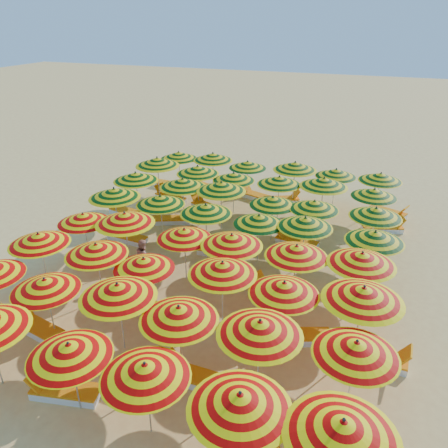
# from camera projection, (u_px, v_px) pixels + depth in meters

# --- Properties ---
(ground) EXTENTS (120.00, 120.00, 0.00)m
(ground) POSITION_uv_depth(u_px,v_px,m) (219.00, 268.00, 16.27)
(ground) COLOR #F0C36A
(ground) RESTS_ON ground
(umbrella_2) EXTENTS (2.37, 2.37, 2.04)m
(umbrella_2) POSITION_uv_depth(u_px,v_px,m) (69.00, 350.00, 9.71)
(umbrella_2) COLOR silver
(umbrella_2) RESTS_ON ground
(umbrella_3) EXTENTS (2.47, 2.47, 2.07)m
(umbrella_3) POSITION_uv_depth(u_px,v_px,m) (145.00, 371.00, 9.13)
(umbrella_3) COLOR silver
(umbrella_3) RESTS_ON ground
(umbrella_4) EXTENTS (2.23, 2.23, 2.20)m
(umbrella_4) POSITION_uv_depth(u_px,v_px,m) (240.00, 401.00, 8.27)
(umbrella_4) COLOR silver
(umbrella_4) RESTS_ON ground
(umbrella_5) EXTENTS (2.51, 2.51, 2.26)m
(umbrella_5) POSITION_uv_depth(u_px,v_px,m) (343.00, 429.00, 7.66)
(umbrella_5) COLOR silver
(umbrella_5) RESTS_ON ground
(umbrella_7) EXTENTS (2.45, 2.45, 2.03)m
(umbrella_7) POSITION_uv_depth(u_px,v_px,m) (45.00, 285.00, 12.08)
(umbrella_7) COLOR silver
(umbrella_7) RESTS_ON ground
(umbrella_8) EXTENTS (2.59, 2.59, 2.21)m
(umbrella_8) POSITION_uv_depth(u_px,v_px,m) (118.00, 291.00, 11.54)
(umbrella_8) COLOR silver
(umbrella_8) RESTS_ON ground
(umbrella_9) EXTENTS (2.05, 2.05, 2.13)m
(umbrella_9) POSITION_uv_depth(u_px,v_px,m) (179.00, 313.00, 10.79)
(umbrella_9) COLOR silver
(umbrella_9) RESTS_ON ground
(umbrella_10) EXTENTS (2.59, 2.59, 2.20)m
(umbrella_10) POSITION_uv_depth(u_px,v_px,m) (260.00, 328.00, 10.19)
(umbrella_10) COLOR silver
(umbrella_10) RESTS_ON ground
(umbrella_11) EXTENTS (2.24, 2.24, 2.09)m
(umbrella_11) POSITION_uv_depth(u_px,v_px,m) (356.00, 348.00, 9.71)
(umbrella_11) COLOR silver
(umbrella_11) RESTS_ON ground
(umbrella_12) EXTENTS (2.10, 2.10, 2.12)m
(umbrella_12) POSITION_uv_depth(u_px,v_px,m) (39.00, 239.00, 14.37)
(umbrella_12) COLOR silver
(umbrella_12) RESTS_ON ground
(umbrella_13) EXTENTS (2.49, 2.49, 2.12)m
(umbrella_13) POSITION_uv_depth(u_px,v_px,m) (96.00, 249.00, 13.73)
(umbrella_13) COLOR silver
(umbrella_13) RESTS_ON ground
(umbrella_14) EXTENTS (2.26, 2.26, 1.98)m
(umbrella_14) POSITION_uv_depth(u_px,v_px,m) (144.00, 263.00, 13.19)
(umbrella_14) COLOR silver
(umbrella_14) RESTS_ON ground
(umbrella_15) EXTENTS (2.28, 2.28, 2.17)m
(umbrella_15) POSITION_uv_depth(u_px,v_px,m) (222.00, 268.00, 12.62)
(umbrella_15) COLOR silver
(umbrella_15) RESTS_ON ground
(umbrella_16) EXTENTS (2.46, 2.46, 2.09)m
(umbrella_16) POSITION_uv_depth(u_px,v_px,m) (284.00, 288.00, 11.84)
(umbrella_16) COLOR silver
(umbrella_16) RESTS_ON ground
(umbrella_17) EXTENTS (2.51, 2.51, 2.28)m
(umbrella_17) POSITION_uv_depth(u_px,v_px,m) (363.00, 294.00, 11.30)
(umbrella_17) COLOR silver
(umbrella_17) RESTS_ON ground
(umbrella_18) EXTENTS (2.18, 2.18, 2.01)m
(umbrella_18) POSITION_uv_depth(u_px,v_px,m) (83.00, 218.00, 16.05)
(umbrella_18) COLOR silver
(umbrella_18) RESTS_ON ground
(umbrella_19) EXTENTS (2.39, 2.39, 2.26)m
(umbrella_19) POSITION_uv_depth(u_px,v_px,m) (125.00, 218.00, 15.51)
(umbrella_19) COLOR silver
(umbrella_19) RESTS_ON ground
(umbrella_20) EXTENTS (2.29, 2.29, 2.03)m
(umbrella_20) POSITION_uv_depth(u_px,v_px,m) (184.00, 234.00, 14.87)
(umbrella_20) COLOR silver
(umbrella_20) RESTS_ON ground
(umbrella_21) EXTENTS (2.64, 2.64, 2.18)m
(umbrella_21) POSITION_uv_depth(u_px,v_px,m) (232.00, 240.00, 14.18)
(umbrella_21) COLOR silver
(umbrella_21) RESTS_ON ground
(umbrella_22) EXTENTS (2.60, 2.60, 2.13)m
(umbrella_22) POSITION_uv_depth(u_px,v_px,m) (296.00, 251.00, 13.62)
(umbrella_22) COLOR silver
(umbrella_22) RESTS_ON ground
(umbrella_23) EXTENTS (2.33, 2.33, 2.20)m
(umbrella_23) POSITION_uv_depth(u_px,v_px,m) (362.00, 259.00, 13.08)
(umbrella_23) COLOR silver
(umbrella_23) RESTS_ON ground
(umbrella_24) EXTENTS (2.25, 2.25, 2.24)m
(umbrella_24) POSITION_uv_depth(u_px,v_px,m) (114.00, 193.00, 17.74)
(umbrella_24) COLOR silver
(umbrella_24) RESTS_ON ground
(umbrella_25) EXTENTS (2.18, 2.18, 2.09)m
(umbrella_25) POSITION_uv_depth(u_px,v_px,m) (160.00, 200.00, 17.41)
(umbrella_25) COLOR silver
(umbrella_25) RESTS_ON ground
(umbrella_26) EXTENTS (2.32, 2.32, 2.12)m
(umbrella_26) POSITION_uv_depth(u_px,v_px,m) (206.00, 209.00, 16.54)
(umbrella_26) COLOR silver
(umbrella_26) RESTS_ON ground
(umbrella_27) EXTENTS (2.31, 2.31, 1.99)m
(umbrella_27) POSITION_uv_depth(u_px,v_px,m) (259.00, 220.00, 15.98)
(umbrella_27) COLOR silver
(umbrella_27) RESTS_ON ground
(umbrella_28) EXTENTS (2.51, 2.51, 2.12)m
(umbrella_28) POSITION_uv_depth(u_px,v_px,m) (305.00, 222.00, 15.51)
(umbrella_28) COLOR silver
(umbrella_28) RESTS_ON ground
(umbrella_29) EXTENTS (2.01, 2.01, 2.10)m
(umbrella_29) POSITION_uv_depth(u_px,v_px,m) (375.00, 237.00, 14.55)
(umbrella_29) COLOR silver
(umbrella_29) RESTS_ON ground
(umbrella_30) EXTENTS (2.10, 2.10, 2.17)m
(umbrella_30) POSITION_uv_depth(u_px,v_px,m) (136.00, 177.00, 19.72)
(umbrella_30) COLOR silver
(umbrella_30) RESTS_ON ground
(umbrella_31) EXTENTS (2.54, 2.54, 2.16)m
(umbrella_31) POSITION_uv_depth(u_px,v_px,m) (183.00, 183.00, 19.00)
(umbrella_31) COLOR silver
(umbrella_31) RESTS_ON ground
(umbrella_32) EXTENTS (2.75, 2.75, 2.24)m
(umbrella_32) POSITION_uv_depth(u_px,v_px,m) (221.00, 187.00, 18.39)
(umbrella_32) COLOR silver
(umbrella_32) RESTS_ON ground
(umbrella_33) EXTENTS (1.92, 1.92, 2.00)m
(umbrella_33) POSITION_uv_depth(u_px,v_px,m) (273.00, 201.00, 17.53)
(umbrella_33) COLOR silver
(umbrella_33) RESTS_ON ground
(umbrella_34) EXTENTS (2.18, 2.18, 2.05)m
(umbrella_34) POSITION_uv_depth(u_px,v_px,m) (314.00, 205.00, 17.04)
(umbrella_34) COLOR silver
(umbrella_34) RESTS_ON ground
(umbrella_35) EXTENTS (2.19, 2.19, 2.09)m
(umbrella_35) POSITION_uv_depth(u_px,v_px,m) (376.00, 212.00, 16.34)
(umbrella_35) COLOR silver
(umbrella_35) RESTS_ON ground
(umbrella_36) EXTENTS (2.65, 2.65, 2.29)m
(umbrella_36) POSITION_uv_depth(u_px,v_px,m) (157.00, 162.00, 21.36)
(umbrella_36) COLOR silver
(umbrella_36) RESTS_ON ground
(umbrella_37) EXTENTS (2.23, 2.23, 2.15)m
(umbrella_37) POSITION_uv_depth(u_px,v_px,m) (198.00, 170.00, 20.59)
(umbrella_37) COLOR silver
(umbrella_37) RESTS_ON ground
(umbrella_38) EXTENTS (2.30, 2.30, 2.05)m
(umbrella_38) POSITION_uv_depth(u_px,v_px,m) (234.00, 177.00, 20.00)
(umbrella_38) COLOR silver
(umbrella_38) RESTS_ON ground
(umbrella_39) EXTENTS (2.24, 2.24, 2.10)m
(umbrella_39) POSITION_uv_depth(u_px,v_px,m) (279.00, 181.00, 19.43)
(umbrella_39) COLOR silver
(umbrella_39) RESTS_ON ground
(umbrella_40) EXTENTS (2.37, 2.37, 2.23)m
(umbrella_40) POSITION_uv_depth(u_px,v_px,m) (324.00, 182.00, 18.91)
(umbrella_40) COLOR silver
(umbrella_40) RESTS_ON ground
(umbrella_41) EXTENTS (2.52, 2.52, 2.01)m
(umbrella_41) POSITION_uv_depth(u_px,v_px,m) (374.00, 193.00, 18.30)
(umbrella_41) COLOR silver
(umbrella_41) RESTS_ON ground
(umbrella_42) EXTENTS (2.13, 2.13, 2.08)m
(umbrella_42) POSITION_uv_depth(u_px,v_px,m) (179.00, 155.00, 22.95)
(umbrella_42) COLOR silver
(umbrella_42) RESTS_ON ground
(umbrella_43) EXTENTS (2.56, 2.56, 2.16)m
(umbrella_43) POSITION_uv_depth(u_px,v_px,m) (213.00, 157.00, 22.48)
(umbrella_43) COLOR silver
(umbrella_43) RESTS_ON ground
(umbrella_44) EXTENTS (2.33, 2.33, 1.98)m
(umbrella_44) POSITION_uv_depth(u_px,v_px,m) (248.00, 165.00, 21.81)
(umbrella_44) COLOR silver
(umbrella_44) RESTS_ON ground
(umbrella_45) EXTENTS (2.49, 2.49, 2.22)m
(umbrella_45) POSITION_uv_depth(u_px,v_px,m) (295.00, 166.00, 20.91)
(umbrella_45) COLOR silver
(umbrella_45) RESTS_ON ground
(umbrella_46) EXTENTS (2.36, 2.36, 2.03)m
(umbrella_46) POSITION_uv_depth(u_px,v_px,m) (336.00, 173.00, 20.54)
(umbrella_46) COLOR silver
(umbrella_46) RESTS_ON ground
(umbrella_47) EXTENTS (2.35, 2.35, 2.09)m
(umbrella_47) POSITION_uv_depth(u_px,v_px,m) (380.00, 177.00, 19.86)
(umbrella_47) COLOR silver
(umbrella_47) RESTS_ON ground
(lounger_1) EXTENTS (1.81, 0.91, 0.69)m
(lounger_1) POSITION_uv_depth(u_px,v_px,m) (65.00, 391.00, 10.78)
(lounger_1) COLOR white
(lounger_1) RESTS_ON ground
(lounger_5) EXTENTS (1.81, 0.91, 0.69)m
(lounger_5) POSITION_uv_depth(u_px,v_px,m) (38.00, 328.00, 12.94)
(lounger_5) COLOR white
(lounger_5) RESTS_ON ground
(lounger_6) EXTENTS (1.74, 0.61, 0.69)m
(lounger_6) POSITION_uv_depth(u_px,v_px,m) (195.00, 377.00, 11.18)
(lounger_6) COLOR white
(lounger_6) RESTS_ON ground
(lounger_7) EXTENTS (1.73, 0.58, 0.69)m
(lounger_7) POSITION_uv_depth(u_px,v_px,m) (161.00, 311.00, 13.68)
(lounger_7) COLOR white
(lounger_7) RESTS_ON ground
(lounger_8) EXTENTS (1.83, 1.16, 0.69)m
(lounger_8) POSITION_uv_depth(u_px,v_px,m) (300.00, 336.00, 12.60)
(lounger_8) COLOR white
(lounger_8) RESTS_ON ground
(lounger_9) EXTENTS (1.76, 0.66, 0.69)m
(lounger_9) POSITION_uv_depth(u_px,v_px,m) (376.00, 357.00, 11.83)
(lounger_9) COLOR white
(lounger_9) RESTS_ON ground
(lounger_10) EXTENTS (1.83, 1.09, 0.69)m
(lounger_10) POSITION_uv_depth(u_px,v_px,m) (100.00, 261.00, 16.43)
(lounger_10) COLOR white
(lounger_10) RESTS_ON ground
(lounger_11) EXTENTS (1.83, 1.14, 0.69)m
(lounger_11) POSITION_uv_depth(u_px,v_px,m) (115.00, 261.00, 16.43)
(lounger_11) COLOR white
(lounger_11) RESTS_ON ground
(lounger_12) EXTENTS (1.83, 1.13, 0.69)m
(lounger_12) POSITION_uv_depth(u_px,v_px,m) (274.00, 294.00, 14.48)
(lounger_12) COLOR white
(lounger_12) RESTS_ON ground
(lounger_13) EXTENTS (1.78, 0.73, 0.69)m
(lounger_13) POSITION_uv_depth(u_px,v_px,m) (126.00, 237.00, 18.18)
(lounger_13) COLOR white
(lounger_13) RESTS_ON ground
(lounger_14) EXTENTS (1.76, 0.68, 0.69)m
(lounger_14) POSITION_uv_depth(u_px,v_px,m) (218.00, 251.00, 17.12)
(lounger_14) COLOR white
(lounger_14) RESTS_ON ground
(lounger_15) EXTENTS (1.81, 0.90, 0.69)m
(lounger_15) POSITION_uv_depth(u_px,v_px,m) (126.00, 212.00, 20.51)
(lounger_15) COLOR white
(lounger_15) RESTS_ON ground
(lounger_16) EXTENTS (1.82, 1.23, 0.69)m
(lounger_16) POSITION_uv_depth(u_px,v_px,m) (172.00, 220.00, 19.73)
(lounger_16) COLOR white
(lounger_16) RESTS_ON ground
(lounger_17) EXTENTS (1.81, 0.91, 0.69)m
(lounger_17) POSITION_uv_depth(u_px,v_px,m) (296.00, 241.00, 17.86)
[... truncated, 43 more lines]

